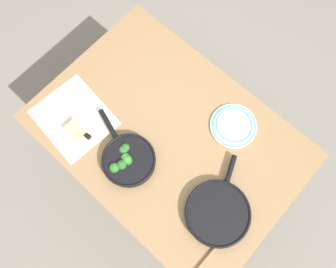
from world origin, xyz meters
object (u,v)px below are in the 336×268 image
Objects in this scene: skillet_broccoli at (128,159)px; skillet_eggs at (217,213)px; cheese_block at (75,131)px; wooden_spoon at (212,251)px; grater_knife at (74,125)px; dinner_plate_stack at (234,126)px.

skillet_broccoli is 0.46m from skillet_eggs.
wooden_spoon is at bearing 1.92° from cheese_block.
skillet_eggs is 0.16m from wooden_spoon.
skillet_eggs is 1.07× the size of wooden_spoon.
dinner_plate_stack is (0.57, 0.51, 0.00)m from grater_knife.
skillet_eggs is 1.78× the size of dinner_plate_stack.
skillet_broccoli is at bearing 78.97° from skillet_eggs.
skillet_broccoli reaches higher than cheese_block.
skillet_eggs is at bearing 33.54° from wooden_spoon.
skillet_broccoli reaches higher than wooden_spoon.
skillet_eggs is at bearing -151.12° from skillet_broccoli.
dinner_plate_stack is at bearing -102.01° from skillet_broccoli.
skillet_broccoli is 1.76× the size of dinner_plate_stack.
wooden_spoon is 4.59× the size of cheese_block.
skillet_broccoli is 0.54m from wooden_spoon.
cheese_block reaches higher than wooden_spoon.
wooden_spoon is at bearing -167.31° from skillet_broccoli.
dinner_plate_stack reaches higher than wooden_spoon.
grater_knife is 0.04m from cheese_block.
skillet_broccoli reaches higher than dinner_plate_stack.
cheese_block is 0.75m from dinner_plate_stack.
skillet_eggs is 4.90× the size of cheese_block.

